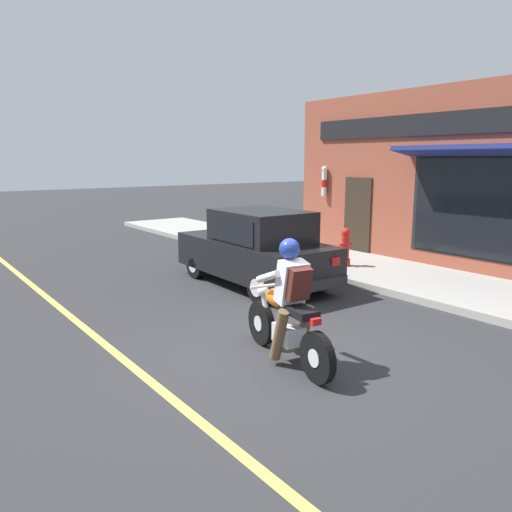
{
  "coord_description": "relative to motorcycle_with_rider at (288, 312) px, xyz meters",
  "views": [
    {
      "loc": [
        -4.08,
        -4.77,
        2.57
      ],
      "look_at": [
        0.91,
        1.91,
        0.95
      ],
      "focal_mm": 35.0,
      "sensor_mm": 36.0,
      "label": 1
    }
  ],
  "objects": [
    {
      "name": "motorcycle_with_rider",
      "position": [
        0.0,
        0.0,
        0.0
      ],
      "size": [
        0.66,
        2.01,
        1.62
      ],
      "color": "black",
      "rests_on": "ground"
    },
    {
      "name": "ground_plane",
      "position": [
        0.13,
        0.16,
        -0.68
      ],
      "size": [
        80.0,
        80.0,
        0.0
      ],
      "primitive_type": "plane",
      "color": "#2B2B2D"
    },
    {
      "name": "lane_stripe",
      "position": [
        -1.67,
        3.16,
        -0.67
      ],
      "size": [
        0.12,
        19.8,
        0.01
      ],
      "primitive_type": "cube",
      "color": "#D1C64C",
      "rests_on": "ground"
    },
    {
      "name": "car_hatchback",
      "position": [
        2.08,
        3.46,
        0.09
      ],
      "size": [
        1.74,
        3.82,
        1.57
      ],
      "color": "black",
      "rests_on": "ground"
    },
    {
      "name": "fire_hydrant",
      "position": [
        4.49,
        3.24,
        -0.11
      ],
      "size": [
        0.36,
        0.24,
        0.88
      ],
      "color": "red",
      "rests_on": "sidewalk_curb"
    },
    {
      "name": "sidewalk_curb",
      "position": [
        4.88,
        3.16,
        -0.61
      ],
      "size": [
        2.6,
        22.0,
        0.14
      ],
      "primitive_type": "cube",
      "color": "#9E9B93",
      "rests_on": "ground"
    },
    {
      "name": "storefront_building",
      "position": [
        6.4,
        1.7,
        1.43
      ],
      "size": [
        1.25,
        9.64,
        4.2
      ],
      "color": "brown",
      "rests_on": "ground"
    }
  ]
}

